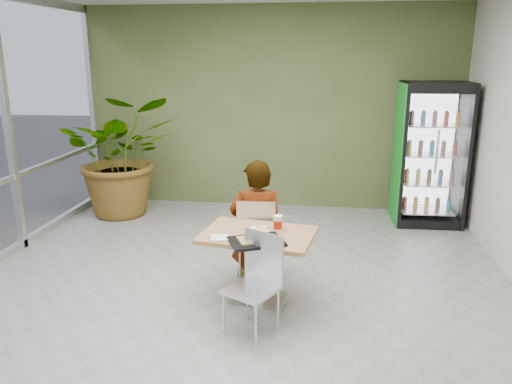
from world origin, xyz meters
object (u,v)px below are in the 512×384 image
Objects in this scene: dining_table at (258,253)px; soda_cup at (278,224)px; beverage_fridge at (430,154)px; chair_far at (257,233)px; cafeteria_tray at (256,241)px; seated_woman at (257,233)px; chair_near at (257,275)px; potted_plant at (122,155)px.

dining_table is 0.36m from soda_cup.
chair_far is at bearing -136.23° from beverage_fridge.
cafeteria_tray reaches higher than dining_table.
cafeteria_tray is (0.11, -0.85, 0.23)m from seated_woman.
chair_near is 0.34m from cafeteria_tray.
soda_cup reaches higher than cafeteria_tray.
beverage_fridge is (2.25, 2.25, 0.51)m from seated_woman.
dining_table is at bearing -157.60° from soda_cup.
cafeteria_tray is at bearing -85.70° from dining_table.
beverage_fridge reaches higher than potted_plant.
dining_table is 0.35m from cafeteria_tray.
chair_near reaches higher than cafeteria_tray.
beverage_fridge reaches higher than seated_woman.
chair_far is at bearing 125.59° from chair_near.
chair_far reaches higher than soda_cup.
dining_table is 1.26× the size of chair_far.
dining_table is 0.52m from chair_near.
potted_plant is at bearing -44.51° from chair_far.
chair_near is at bearing -83.01° from dining_table.
potted_plant is at bearing 130.42° from cafeteria_tray.
seated_woman is at bearing 98.62° from dining_table.
seated_woman is at bearing 97.26° from cafeteria_tray.
seated_woman is at bearing -87.01° from chair_far.
soda_cup is at bearing 115.71° from seated_woman.
chair_far reaches higher than chair_near.
beverage_fridge is at bearing 52.65° from dining_table.
potted_plant is (-4.63, -0.18, -0.10)m from beverage_fridge.
soda_cup is (0.27, -0.46, 0.28)m from chair_far.
seated_woman is (-0.09, 0.59, -0.01)m from dining_table.
soda_cup is at bearing 105.85° from chair_near.
seated_woman reaches higher than chair_near.
cafeteria_tray is 3.84m from potted_plant.
chair_far is at bearing 97.35° from cafeteria_tray.
chair_far is 1.07m from chair_near.
soda_cup is 0.09× the size of potted_plant.
soda_cup is 0.33× the size of cafeteria_tray.
chair_near reaches higher than soda_cup.
dining_table is 0.54m from chair_far.
seated_woman is 0.80× the size of beverage_fridge.
potted_plant reaches higher than chair_near.
chair_near is 1.11m from seated_woman.
potted_plant is (-2.38, 2.07, 0.40)m from seated_woman.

